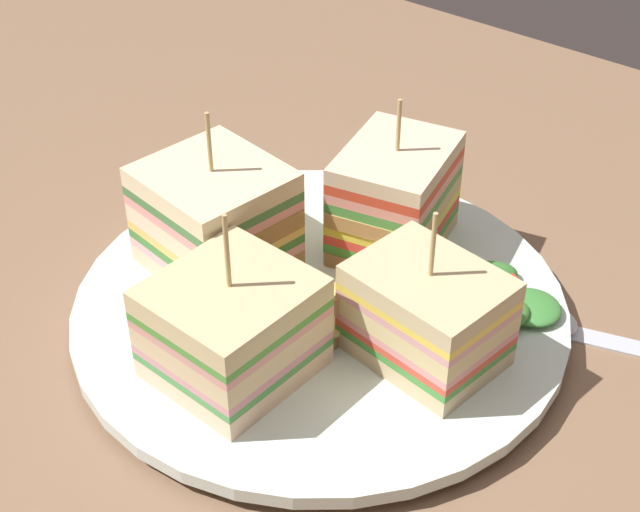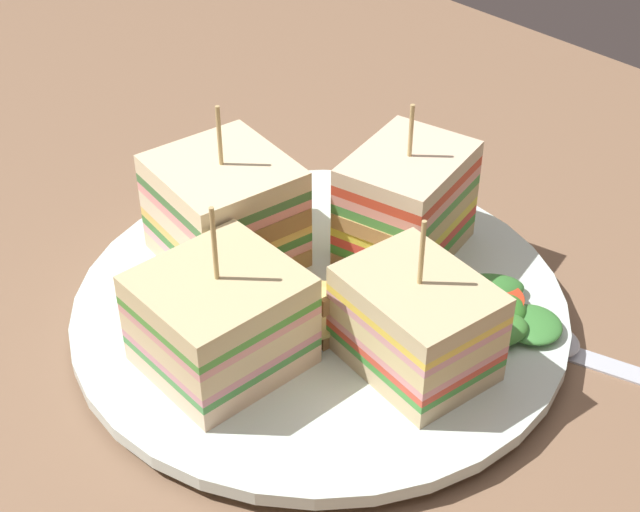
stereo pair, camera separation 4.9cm
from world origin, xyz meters
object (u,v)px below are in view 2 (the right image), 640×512
at_px(chip_pile, 317,310).
at_px(plate, 320,309).
at_px(sandwich_wedge_1, 407,205).
at_px(sandwich_wedge_3, 224,322).
at_px(sandwich_wedge_0, 414,324).
at_px(sandwich_wedge_2, 225,212).
at_px(spoon, 577,351).

bearing_deg(chip_pile, plate, 130.97).
xyz_separation_m(sandwich_wedge_1, sandwich_wedge_3, (0.00, -0.13, -0.01)).
bearing_deg(plate, sandwich_wedge_3, -88.53).
bearing_deg(sandwich_wedge_1, chip_pile, -5.81).
height_order(sandwich_wedge_1, chip_pile, sandwich_wedge_1).
relative_size(sandwich_wedge_0, sandwich_wedge_2, 0.90).
distance_m(sandwich_wedge_1, sandwich_wedge_3, 0.13).
relative_size(plate, spoon, 1.72).
xyz_separation_m(plate, sandwich_wedge_1, (0.00, 0.07, 0.04)).
xyz_separation_m(sandwich_wedge_0, chip_pile, (-0.06, -0.01, -0.02)).
distance_m(sandwich_wedge_1, spoon, 0.12).
bearing_deg(chip_pile, spoon, 40.85).
bearing_deg(sandwich_wedge_3, chip_pile, -7.34).
distance_m(sandwich_wedge_2, spoon, 0.20).
xyz_separation_m(plate, sandwich_wedge_3, (0.00, -0.07, 0.03)).
relative_size(sandwich_wedge_1, sandwich_wedge_3, 1.02).
bearing_deg(chip_pile, sandwich_wedge_2, 177.82).
bearing_deg(sandwich_wedge_0, spoon, -114.21).
distance_m(plate, sandwich_wedge_0, 0.07).
height_order(sandwich_wedge_0, sandwich_wedge_3, sandwich_wedge_3).
distance_m(sandwich_wedge_0, spoon, 0.10).
distance_m(sandwich_wedge_3, chip_pile, 0.06).
relative_size(chip_pile, spoon, 0.37).
bearing_deg(sandwich_wedge_1, sandwich_wedge_0, 31.14).
distance_m(chip_pile, spoon, 0.14).
height_order(sandwich_wedge_2, spoon, sandwich_wedge_2).
height_order(plate, sandwich_wedge_1, sandwich_wedge_1).
relative_size(sandwich_wedge_0, sandwich_wedge_3, 0.93).
xyz_separation_m(plate, chip_pile, (0.01, -0.01, 0.01)).
xyz_separation_m(chip_pile, spoon, (0.10, 0.09, -0.02)).
bearing_deg(sandwich_wedge_0, chip_pile, 18.84).
bearing_deg(sandwich_wedge_1, spoon, 82.00).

